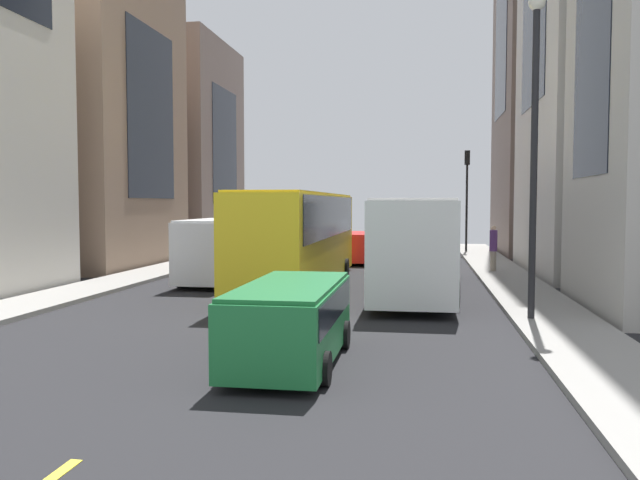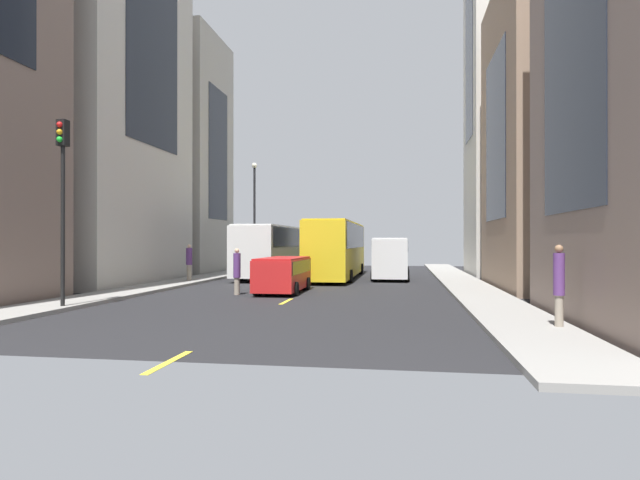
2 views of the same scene
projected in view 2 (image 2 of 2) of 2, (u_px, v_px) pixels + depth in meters
The scene contains 20 objects.
ground_plane at pixel (325, 281), 30.98m from camera, with size 41.91×41.91×0.00m, color black.
sidewalk_west at pixel (200, 279), 32.19m from camera, with size 2.34×44.00×0.15m, color gray.
sidewalk_east at pixel (461, 282), 29.77m from camera, with size 2.34×44.00×0.15m, color gray.
lane_stripe_0 at pixel (169, 362), 10.23m from camera, with size 0.16×2.00×0.01m, color yellow.
lane_stripe_1 at pixel (286, 301), 20.61m from camera, with size 0.16×2.00×0.01m, color yellow.
lane_stripe_2 at pixel (325, 281), 30.98m from camera, with size 0.16×2.00×0.01m, color yellow.
lane_stripe_3 at pixel (345, 271), 41.35m from camera, with size 0.16×2.00×0.01m, color yellow.
lane_stripe_4 at pixel (356, 265), 51.72m from camera, with size 0.16×2.00×0.01m, color yellow.
building_west_2 at pixel (177, 155), 39.86m from camera, with size 6.61×7.19×17.83m.
building_east_1 at pixel (585, 133), 25.83m from camera, with size 8.54×9.82×15.37m.
city_bus_white at pixel (275, 247), 35.33m from camera, with size 2.80×12.29×3.35m.
streetcar_yellow at pixel (338, 245), 34.21m from camera, with size 2.70×13.33×3.59m.
delivery_van_white at pixel (391, 255), 32.80m from camera, with size 2.25×5.93×2.58m.
car_red_0 at pixel (283, 272), 24.23m from camera, with size 1.97×4.65×1.62m.
car_green_1 at pixel (331, 258), 45.91m from camera, with size 1.99×4.73×1.61m.
pedestrian_waiting_curb at pixel (189, 261), 29.70m from camera, with size 0.35×0.35×2.05m.
pedestrian_crossing_mid at pixel (237, 270), 23.22m from camera, with size 0.32×0.32×2.06m.
pedestrian_walking_far at pixel (559, 282), 13.65m from camera, with size 0.29×0.29×2.13m.
traffic_light_near_corner at pixel (63, 178), 17.99m from camera, with size 0.32×0.44×6.39m.
streetlamp_near at pixel (254, 205), 41.68m from camera, with size 0.44×0.44×8.48m.
Camera 2 is at (4.51, -30.66, 2.36)m, focal length 29.50 mm.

